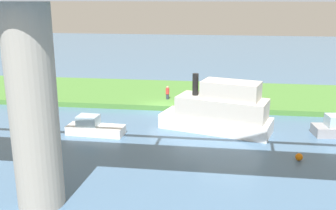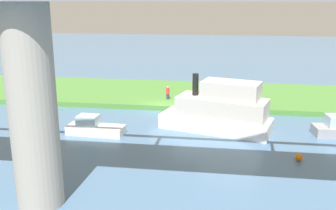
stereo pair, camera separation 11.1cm
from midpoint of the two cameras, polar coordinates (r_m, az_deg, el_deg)
ground_plane at (r=38.08m, az=-0.74°, el=-0.86°), size 160.00×160.00×0.00m
grassy_bank at (r=43.75m, az=0.48°, el=1.63°), size 80.00×12.00×0.50m
bridge_pylon at (r=20.75m, az=-18.88°, el=-0.57°), size 2.41×2.41×10.48m
person_on_bank at (r=40.29m, az=0.04°, el=1.82°), size 0.40×0.40×1.39m
mooring_post at (r=38.21m, az=14.24°, el=0.26°), size 0.20×0.20×0.98m
motorboat_white at (r=32.30m, az=7.56°, el=-0.82°), size 9.50×5.39×4.61m
riverboat_paddlewheel at (r=32.12m, az=-10.60°, el=-3.22°), size 4.68×1.92×1.53m
marker_buoy at (r=28.10m, az=18.55°, el=-7.18°), size 0.50×0.50×0.50m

